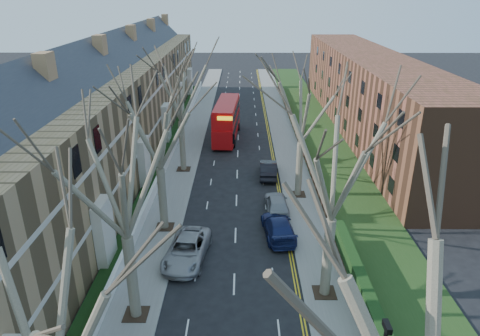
{
  "coord_description": "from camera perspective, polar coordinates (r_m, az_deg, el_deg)",
  "views": [
    {
      "loc": [
        0.5,
        -13.8,
        17.74
      ],
      "look_at": [
        0.32,
        20.8,
        3.28
      ],
      "focal_mm": 32.0,
      "sensor_mm": 36.0,
      "label": 1
    }
  ],
  "objects": [
    {
      "name": "grass_verge_right",
      "position": [
        56.55,
        10.49,
        4.17
      ],
      "size": [
        6.0,
        102.0,
        0.06
      ],
      "color": "#1E3B15",
      "rests_on": "ground"
    },
    {
      "name": "tree_right_far",
      "position": [
        37.16,
        8.44,
        9.22
      ],
      "size": [
        10.15,
        10.15,
        14.22
      ],
      "color": "brown",
      "rests_on": "ground"
    },
    {
      "name": "flats_right",
      "position": [
        60.64,
        16.77,
        9.59
      ],
      "size": [
        13.97,
        54.0,
        10.0
      ],
      "color": "brown",
      "rests_on": "ground"
    },
    {
      "name": "tree_left_mid",
      "position": [
        22.31,
        -15.87,
        0.25
      ],
      "size": [
        10.5,
        10.5,
        14.71
      ],
      "color": "brown",
      "rests_on": "ground"
    },
    {
      "name": "terrace_left",
      "position": [
        48.54,
        -16.8,
        7.15
      ],
      "size": [
        9.7,
        78.0,
        13.6
      ],
      "color": "#96754C",
      "rests_on": "ground"
    },
    {
      "name": "double_decker_bus",
      "position": [
        54.8,
        -1.79,
        6.27
      ],
      "size": [
        3.35,
        11.15,
        4.6
      ],
      "rotation": [
        0.0,
        0.0,
        3.07
      ],
      "color": "#B90D0F",
      "rests_on": "ground"
    },
    {
      "name": "pavement_left",
      "position": [
        56.06,
        -6.4,
        4.15
      ],
      "size": [
        3.0,
        102.0,
        0.12
      ],
      "primitive_type": "cube",
      "color": "slate",
      "rests_on": "ground"
    },
    {
      "name": "car_left_far",
      "position": [
        30.9,
        -7.1,
        -10.76
      ],
      "size": [
        3.35,
        6.07,
        1.61
      ],
      "primitive_type": "imported",
      "rotation": [
        0.0,
        0.0,
        -0.12
      ],
      "color": "#9A999E",
      "rests_on": "ground"
    },
    {
      "name": "tree_left_near",
      "position": [
        14.57,
        -26.24,
        -17.33
      ],
      "size": [
        9.8,
        9.8,
        13.73
      ],
      "color": "brown",
      "rests_on": "ground"
    },
    {
      "name": "front_wall_left",
      "position": [
        48.65,
        -9.38,
        1.76
      ],
      "size": [
        0.3,
        78.0,
        1.0
      ],
      "color": "white",
      "rests_on": "ground"
    },
    {
      "name": "car_right_far",
      "position": [
        43.77,
        3.8,
        -0.15
      ],
      "size": [
        1.92,
        4.9,
        1.59
      ],
      "primitive_type": "imported",
      "rotation": [
        0.0,
        0.0,
        3.09
      ],
      "color": "black",
      "rests_on": "ground"
    },
    {
      "name": "tree_left_far",
      "position": [
        31.61,
        -11.11,
        6.66
      ],
      "size": [
        10.15,
        10.15,
        14.22
      ],
      "color": "brown",
      "rests_on": "ground"
    },
    {
      "name": "car_right_near",
      "position": [
        33.53,
        5.13,
        -7.8
      ],
      "size": [
        2.72,
        5.59,
        1.57
      ],
      "primitive_type": "imported",
      "rotation": [
        0.0,
        0.0,
        3.24
      ],
      "color": "navy",
      "rests_on": "ground"
    },
    {
      "name": "tree_right_mid",
      "position": [
        23.86,
        12.87,
        2.03
      ],
      "size": [
        10.5,
        10.5,
        14.71
      ],
      "color": "brown",
      "rests_on": "ground"
    },
    {
      "name": "car_right_mid",
      "position": [
        36.87,
        4.94,
        -4.75
      ],
      "size": [
        2.07,
        4.79,
        1.61
      ],
      "primitive_type": "imported",
      "rotation": [
        0.0,
        0.0,
        3.18
      ],
      "color": "gray",
      "rests_on": "ground"
    },
    {
      "name": "tree_left_dist",
      "position": [
        43.05,
        -8.16,
        11.5
      ],
      "size": [
        10.5,
        10.5,
        14.71
      ],
      "color": "brown",
      "rests_on": "ground"
    },
    {
      "name": "pavement_right",
      "position": [
        55.96,
        5.93,
        4.14
      ],
      "size": [
        3.0,
        102.0,
        0.12
      ],
      "primitive_type": "cube",
      "color": "slate",
      "rests_on": "ground"
    }
  ]
}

